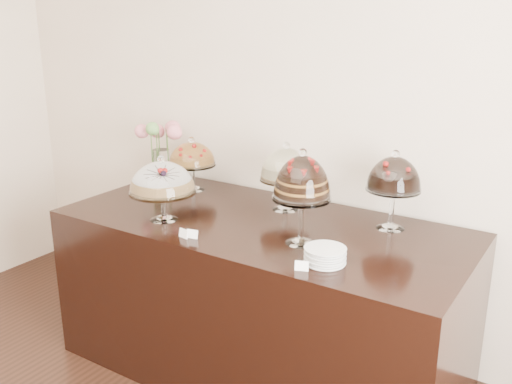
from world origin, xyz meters
The scene contains 12 objects.
wall_back centered at (0.00, 3.00, 1.50)m, with size 5.00×0.04×3.00m, color beige.
display_counter centered at (-0.08, 2.45, 0.45)m, with size 2.20×1.00×0.90m, color black.
cake_stand_sugar_sponge centered at (-0.54, 2.20, 1.12)m, with size 0.36×0.36×0.36m.
cake_stand_choco_layer centered at (0.24, 2.31, 1.21)m, with size 0.28×0.28×0.47m.
cake_stand_cheesecake centered at (-0.08, 2.70, 1.15)m, with size 0.29×0.29×0.39m.
cake_stand_dark_choco centered at (0.53, 2.74, 1.17)m, with size 0.28×0.28×0.42m.
cake_stand_fruit_tart centered at (-0.76, 2.71, 1.12)m, with size 0.30×0.30×0.34m.
flower_vase centered at (-1.05, 2.77, 1.15)m, with size 0.32×0.29×0.41m.
plate_stack centered at (0.44, 2.16, 0.94)m, with size 0.18×0.18×0.07m.
price_card_left centered at (-0.28, 2.05, 0.92)m, with size 0.06×0.01×0.04m, color white.
price_card_right centered at (0.39, 2.03, 0.92)m, with size 0.06×0.01×0.04m, color white.
price_card_extra centered at (-0.24, 2.07, 0.92)m, with size 0.06×0.01×0.04m, color white.
Camera 1 is at (1.45, 0.03, 1.96)m, focal length 40.00 mm.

